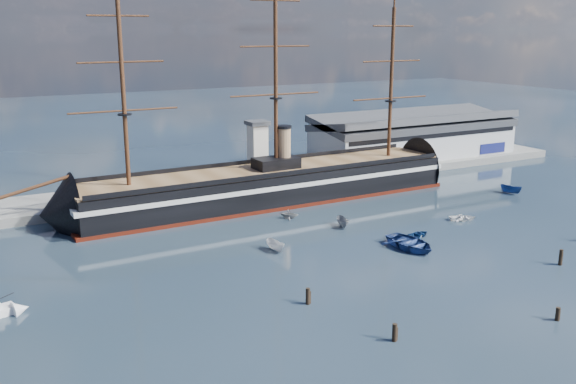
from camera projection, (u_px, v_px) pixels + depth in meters
name	position (u px, v px, depth m)	size (l,w,h in m)	color
ground	(315.00, 224.00, 131.25)	(600.00, 600.00, 0.00)	#16242E
quay	(277.00, 183.00, 166.53)	(180.00, 18.00, 2.00)	slate
warehouse	(414.00, 136.00, 190.20)	(63.00, 21.00, 11.60)	#B7BABC
quay_tower	(258.00, 150.00, 158.33)	(5.00, 5.00, 15.00)	silver
warship	(262.00, 186.00, 146.18)	(113.03, 17.94, 53.94)	black
motorboat_a	(276.00, 251.00, 115.21)	(6.08, 2.23, 2.43)	silver
motorboat_b	(419.00, 237.00, 123.32)	(2.87, 1.15, 1.34)	navy
motorboat_c	(343.00, 227.00, 129.33)	(5.96, 2.19, 2.39)	slate
motorboat_d	(289.00, 219.00, 135.03)	(6.00, 2.60, 2.20)	gray
motorboat_e	(462.00, 220.00, 133.83)	(3.41, 1.37, 1.59)	white
motorboat_f	(511.00, 194.00, 155.59)	(6.46, 2.37, 2.58)	navy
motorboat_g	(410.00, 249.00, 116.42)	(6.74, 2.69, 3.14)	navy
piling_near_left	(394.00, 341.00, 81.97)	(0.64, 0.64, 3.10)	black
piling_near_mid	(557.00, 321.00, 87.75)	(0.64, 0.64, 2.62)	black
piling_near_right	(560.00, 265.00, 108.41)	(0.64, 0.64, 3.47)	black
piling_extra	(308.00, 304.00, 93.01)	(0.64, 0.64, 3.17)	black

